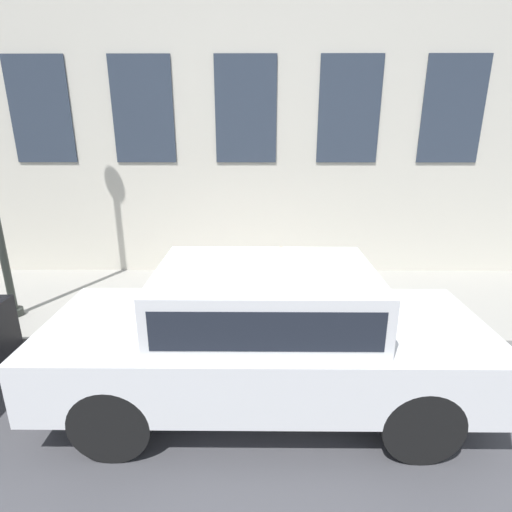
# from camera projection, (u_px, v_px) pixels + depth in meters

# --- Properties ---
(ground_plane) EXTENTS (80.00, 80.00, 0.00)m
(ground_plane) POSITION_uv_depth(u_px,v_px,m) (241.00, 349.00, 5.98)
(ground_plane) COLOR #47474C
(sidewalk) EXTENTS (3.01, 60.00, 0.16)m
(sidewalk) POSITION_uv_depth(u_px,v_px,m) (245.00, 302.00, 7.39)
(sidewalk) COLOR #9E9B93
(sidewalk) RESTS_ON ground_plane
(building_facade) EXTENTS (0.33, 40.00, 7.15)m
(building_facade) POSITION_uv_depth(u_px,v_px,m) (246.00, 106.00, 7.88)
(building_facade) COLOR beige
(building_facade) RESTS_ON ground_plane
(fire_hydrant) EXTENTS (0.37, 0.47, 0.74)m
(fire_hydrant) POSITION_uv_depth(u_px,v_px,m) (230.00, 299.00, 6.42)
(fire_hydrant) COLOR red
(fire_hydrant) RESTS_ON sidewalk
(person) EXTENTS (0.28, 0.18, 1.14)m
(person) POSITION_uv_depth(u_px,v_px,m) (281.00, 273.00, 6.69)
(person) COLOR navy
(person) RESTS_ON sidewalk
(parked_car_white_near) EXTENTS (1.87, 4.90, 1.72)m
(parked_car_white_near) POSITION_uv_depth(u_px,v_px,m) (265.00, 331.00, 4.53)
(parked_car_white_near) COLOR black
(parked_car_white_near) RESTS_ON ground_plane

